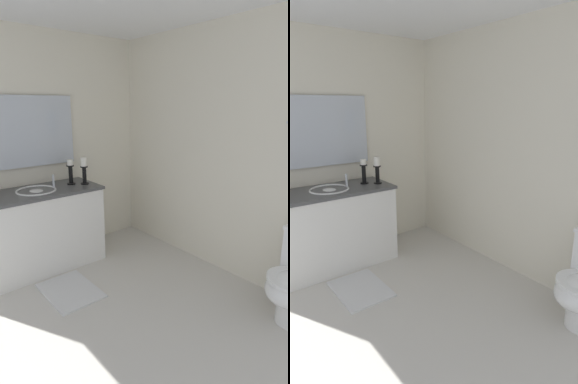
% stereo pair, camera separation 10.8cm
% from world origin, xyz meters
% --- Properties ---
extents(floor, '(3.20, 2.53, 0.02)m').
position_xyz_m(floor, '(0.00, 0.00, -0.01)').
color(floor, beige).
rests_on(floor, ground).
extents(wall_back, '(3.20, 0.04, 2.45)m').
position_xyz_m(wall_back, '(0.00, 1.26, 1.23)').
color(wall_back, silver).
rests_on(wall_back, ground).
extents(wall_left, '(0.04, 2.53, 2.45)m').
position_xyz_m(wall_left, '(-1.60, 0.00, 1.23)').
color(wall_left, silver).
rests_on(wall_left, ground).
extents(vanity_cabinet, '(0.58, 1.28, 0.85)m').
position_xyz_m(vanity_cabinet, '(-1.27, -0.20, 0.42)').
color(vanity_cabinet, white).
rests_on(vanity_cabinet, ground).
extents(sink_basin, '(0.40, 0.40, 0.24)m').
position_xyz_m(sink_basin, '(-1.27, -0.19, 0.81)').
color(sink_basin, white).
rests_on(sink_basin, vanity_cabinet).
extents(mirror, '(0.02, 1.15, 0.74)m').
position_xyz_m(mirror, '(-1.55, -0.20, 1.41)').
color(mirror, silver).
extents(candle_holder_tall, '(0.09, 0.09, 0.29)m').
position_xyz_m(candle_holder_tall, '(-1.21, 0.33, 1.00)').
color(candle_holder_tall, black).
rests_on(candle_holder_tall, vanity_cabinet).
extents(candle_holder_short, '(0.09, 0.09, 0.27)m').
position_xyz_m(candle_holder_short, '(-1.30, 0.21, 0.99)').
color(candle_holder_short, black).
rests_on(candle_holder_short, vanity_cabinet).
extents(bath_mat, '(0.60, 0.44, 0.02)m').
position_xyz_m(bath_mat, '(-0.65, -0.20, 0.01)').
color(bath_mat, silver).
rests_on(bath_mat, ground).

